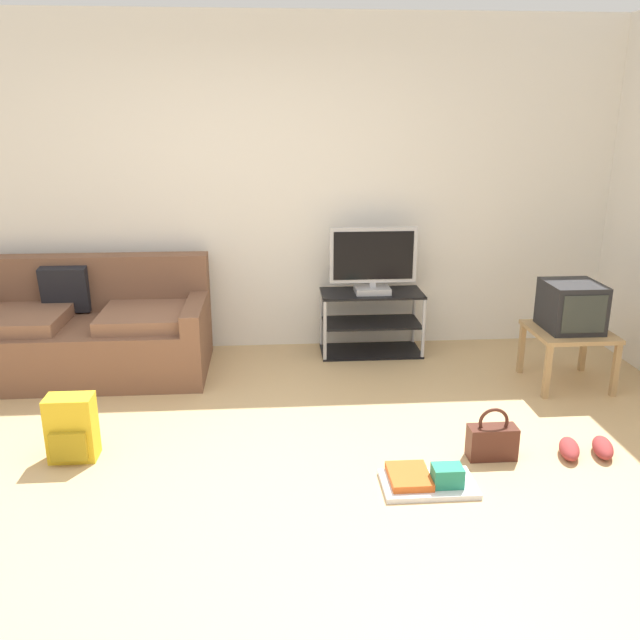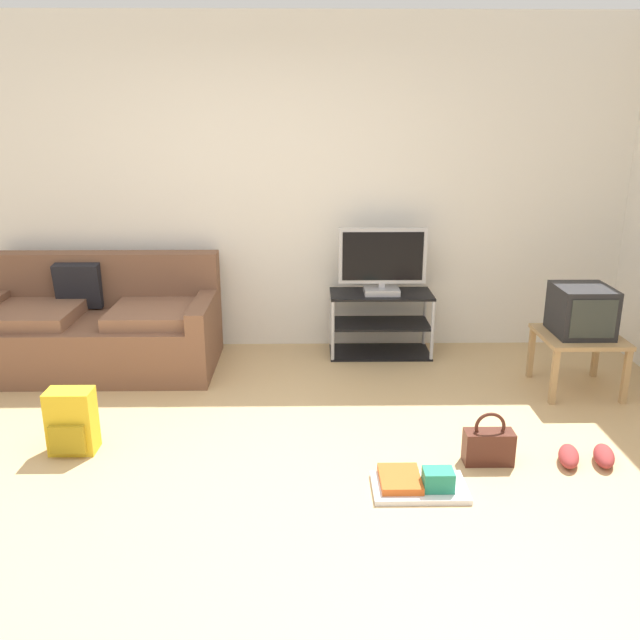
{
  "view_description": "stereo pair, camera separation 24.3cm",
  "coord_description": "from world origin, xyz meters",
  "px_view_note": "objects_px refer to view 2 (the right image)",
  "views": [
    {
      "loc": [
        0.12,
        -3.09,
        1.93
      ],
      "look_at": [
        0.42,
        0.93,
        0.68
      ],
      "focal_mm": 37.15,
      "sensor_mm": 36.0,
      "label": 1
    },
    {
      "loc": [
        0.36,
        -3.1,
        1.93
      ],
      "look_at": [
        0.42,
        0.93,
        0.68
      ],
      "focal_mm": 37.15,
      "sensor_mm": 36.0,
      "label": 2
    }
  ],
  "objects_px": {
    "couch": "(100,328)",
    "tv_stand": "(380,324)",
    "crt_tv": "(582,311)",
    "side_table": "(579,342)",
    "handbag": "(489,445)",
    "sneakers_pair": "(586,456)",
    "backpack": "(72,422)",
    "flat_tv": "(382,262)",
    "floor_tray": "(418,483)"
  },
  "relations": [
    {
      "from": "side_table",
      "to": "flat_tv",
      "type": "bearing_deg",
      "value": 150.4
    },
    {
      "from": "handbag",
      "to": "couch",
      "type": "bearing_deg",
      "value": 149.33
    },
    {
      "from": "flat_tv",
      "to": "crt_tv",
      "type": "xyz_separation_m",
      "value": [
        1.35,
        -0.75,
        -0.2
      ]
    },
    {
      "from": "floor_tray",
      "to": "flat_tv",
      "type": "bearing_deg",
      "value": 89.8
    },
    {
      "from": "tv_stand",
      "to": "flat_tv",
      "type": "distance_m",
      "value": 0.53
    },
    {
      "from": "couch",
      "to": "side_table",
      "type": "bearing_deg",
      "value": -8.45
    },
    {
      "from": "side_table",
      "to": "floor_tray",
      "type": "xyz_separation_m",
      "value": [
        -1.35,
        -1.35,
        -0.32
      ]
    },
    {
      "from": "side_table",
      "to": "crt_tv",
      "type": "height_order",
      "value": "crt_tv"
    },
    {
      "from": "side_table",
      "to": "sneakers_pair",
      "type": "distance_m",
      "value": 1.17
    },
    {
      "from": "flat_tv",
      "to": "side_table",
      "type": "relative_size",
      "value": 1.27
    },
    {
      "from": "sneakers_pair",
      "to": "flat_tv",
      "type": "bearing_deg",
      "value": 118.75
    },
    {
      "from": "side_table",
      "to": "backpack",
      "type": "bearing_deg",
      "value": -165.21
    },
    {
      "from": "crt_tv",
      "to": "handbag",
      "type": "relative_size",
      "value": 1.32
    },
    {
      "from": "sneakers_pair",
      "to": "floor_tray",
      "type": "relative_size",
      "value": 0.78
    },
    {
      "from": "backpack",
      "to": "floor_tray",
      "type": "relative_size",
      "value": 0.77
    },
    {
      "from": "couch",
      "to": "side_table",
      "type": "relative_size",
      "value": 3.25
    },
    {
      "from": "crt_tv",
      "to": "side_table",
      "type": "bearing_deg",
      "value": -90.0
    },
    {
      "from": "side_table",
      "to": "crt_tv",
      "type": "distance_m",
      "value": 0.23
    },
    {
      "from": "couch",
      "to": "handbag",
      "type": "relative_size",
      "value": 5.71
    },
    {
      "from": "floor_tray",
      "to": "sneakers_pair",
      "type": "bearing_deg",
      "value": 15.16
    },
    {
      "from": "handbag",
      "to": "sneakers_pair",
      "type": "height_order",
      "value": "handbag"
    },
    {
      "from": "couch",
      "to": "handbag",
      "type": "bearing_deg",
      "value": -30.67
    },
    {
      "from": "couch",
      "to": "side_table",
      "type": "xyz_separation_m",
      "value": [
        3.59,
        -0.53,
        0.05
      ]
    },
    {
      "from": "couch",
      "to": "floor_tray",
      "type": "xyz_separation_m",
      "value": [
        2.24,
        -1.88,
        -0.28
      ]
    },
    {
      "from": "side_table",
      "to": "floor_tray",
      "type": "bearing_deg",
      "value": -135.14
    },
    {
      "from": "side_table",
      "to": "sneakers_pair",
      "type": "bearing_deg",
      "value": -107.52
    },
    {
      "from": "flat_tv",
      "to": "floor_tray",
      "type": "height_order",
      "value": "flat_tv"
    },
    {
      "from": "handbag",
      "to": "floor_tray",
      "type": "relative_size",
      "value": 0.63
    },
    {
      "from": "tv_stand",
      "to": "sneakers_pair",
      "type": "xyz_separation_m",
      "value": [
        1.01,
        -1.86,
        -0.22
      ]
    },
    {
      "from": "crt_tv",
      "to": "sneakers_pair",
      "type": "relative_size",
      "value": 1.06
    },
    {
      "from": "handbag",
      "to": "tv_stand",
      "type": "bearing_deg",
      "value": 103.38
    },
    {
      "from": "handbag",
      "to": "floor_tray",
      "type": "bearing_deg",
      "value": -147.25
    },
    {
      "from": "couch",
      "to": "tv_stand",
      "type": "distance_m",
      "value": 2.26
    },
    {
      "from": "couch",
      "to": "flat_tv",
      "type": "bearing_deg",
      "value": 5.87
    },
    {
      "from": "couch",
      "to": "crt_tv",
      "type": "distance_m",
      "value": 3.64
    },
    {
      "from": "tv_stand",
      "to": "backpack",
      "type": "bearing_deg",
      "value": -140.1
    },
    {
      "from": "backpack",
      "to": "sneakers_pair",
      "type": "height_order",
      "value": "backpack"
    },
    {
      "from": "tv_stand",
      "to": "backpack",
      "type": "xyz_separation_m",
      "value": [
        -2.0,
        -1.67,
        -0.07
      ]
    },
    {
      "from": "crt_tv",
      "to": "backpack",
      "type": "distance_m",
      "value": 3.49
    },
    {
      "from": "couch",
      "to": "side_table",
      "type": "distance_m",
      "value": 3.63
    },
    {
      "from": "flat_tv",
      "to": "sneakers_pair",
      "type": "distance_m",
      "value": 2.23
    },
    {
      "from": "floor_tray",
      "to": "couch",
      "type": "bearing_deg",
      "value": 139.98
    },
    {
      "from": "tv_stand",
      "to": "sneakers_pair",
      "type": "relative_size",
      "value": 2.13
    },
    {
      "from": "couch",
      "to": "flat_tv",
      "type": "xyz_separation_m",
      "value": [
        2.25,
        0.23,
        0.48
      ]
    },
    {
      "from": "side_table",
      "to": "handbag",
      "type": "bearing_deg",
      "value": -130.55
    },
    {
      "from": "tv_stand",
      "to": "floor_tray",
      "type": "xyz_separation_m",
      "value": [
        -0.01,
        -2.13,
        -0.22
      ]
    },
    {
      "from": "couch",
      "to": "floor_tray",
      "type": "relative_size",
      "value": 3.59
    },
    {
      "from": "handbag",
      "to": "sneakers_pair",
      "type": "distance_m",
      "value": 0.57
    },
    {
      "from": "couch",
      "to": "sneakers_pair",
      "type": "relative_size",
      "value": 4.61
    },
    {
      "from": "side_table",
      "to": "handbag",
      "type": "height_order",
      "value": "side_table"
    }
  ]
}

